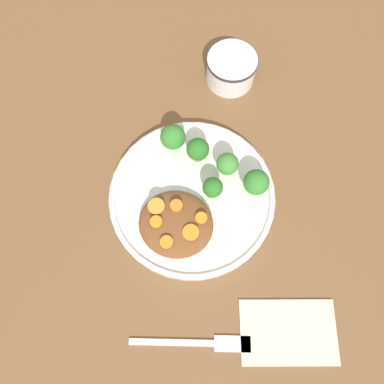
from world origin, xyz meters
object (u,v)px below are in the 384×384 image
Objects in this scene: plate at (192,196)px; fork at (202,343)px; dip_bowl at (233,68)px; napkin at (289,332)px.

plate is 0.24m from fork.
dip_bowl reaches higher than plate.
dip_bowl is 0.52× the size of fork.
dip_bowl reaches higher than napkin.
fork is at bearing 110.45° from plate.
plate is 0.27m from napkin.
plate reaches higher than fork.
plate is 1.53× the size of fork.
fork is 1.08× the size of napkin.
fork is at bearing 23.38° from napkin.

